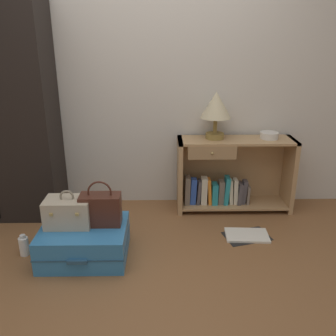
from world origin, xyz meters
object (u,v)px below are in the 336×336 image
train_case (68,212)px  bookshelf (229,176)px  table_lamp (216,107)px  bottle (24,246)px  bowl (269,135)px  open_book_on_floor (247,235)px  suitcase_large (85,241)px  handbag (101,209)px

train_case → bookshelf: bearing=30.3°
table_lamp → bottle: table_lamp is taller
bookshelf → table_lamp: 0.68m
bowl → open_book_on_floor: (-0.28, -0.56, -0.72)m
bowl → train_case: size_ratio=0.49×
suitcase_large → open_book_on_floor: 1.34m
bowl → handbag: bearing=-151.7°
train_case → handbag: (0.24, 0.01, 0.02)m
table_lamp → train_case: 1.57m
bookshelf → table_lamp: table_lamp is taller
bottle → open_book_on_floor: (1.78, 0.24, -0.07)m
open_book_on_floor → bowl: bearing=63.7°
suitcase_large → train_case: (-0.11, 0.04, 0.23)m
train_case → handbag: bearing=2.5°
suitcase_large → bottle: size_ratio=3.78×
table_lamp → open_book_on_floor: (0.22, -0.57, -0.98)m
table_lamp → handbag: table_lamp is taller
table_lamp → bottle: bearing=-152.3°
bookshelf → handbag: 1.35m
train_case → open_book_on_floor: (1.41, 0.23, -0.35)m
bowl → open_book_on_floor: 0.96m
suitcase_large → open_book_on_floor: suitcase_large is taller
bowl → bottle: bowl is taller
handbag → train_case: bearing=-177.5°
train_case → handbag: handbag is taller
bottle → train_case: bearing=1.7°
train_case → bottle: bearing=-178.3°
table_lamp → bowl: bearing=-1.2°
bookshelf → open_book_on_floor: bearing=-82.8°
bookshelf → train_case: bearing=-149.7°
suitcase_large → open_book_on_floor: bearing=11.5°
bowl → handbag: (-1.45, -0.78, -0.35)m
bottle → bowl: bearing=21.4°
table_lamp → bookshelf: bearing=-6.7°
bowl → handbag: 1.69m
bookshelf → table_lamp: bearing=173.3°
suitcase_large → bottle: 0.48m
bookshelf → bowl: 0.53m
bookshelf → train_case: bookshelf is taller
bowl → handbag: size_ratio=0.48×
handbag → bottle: (-0.60, -0.02, -0.30)m
table_lamp → handbag: 1.38m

